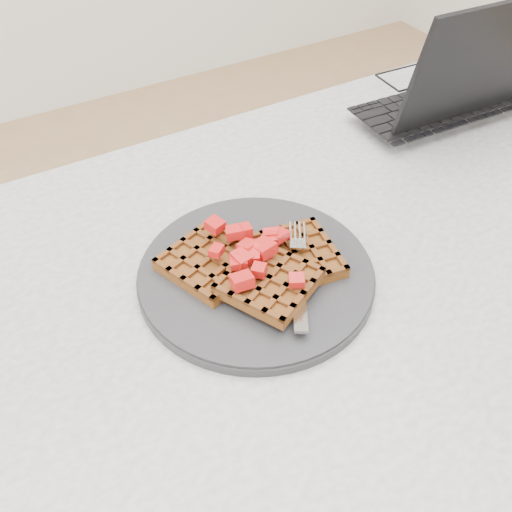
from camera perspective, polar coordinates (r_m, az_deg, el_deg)
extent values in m
plane|color=tan|center=(1.39, 4.57, -23.54)|extent=(4.00, 4.00, 0.00)
cube|color=silver|center=(0.76, 7.61, -1.70)|extent=(1.20, 0.80, 0.03)
cube|color=silver|center=(1.49, 15.61, 4.13)|extent=(0.06, 0.06, 0.72)
cylinder|color=#252528|center=(0.72, 0.00, -1.83)|extent=(0.30, 0.30, 0.02)
imported|color=black|center=(1.13, 16.85, 15.00)|extent=(0.35, 0.24, 0.03)
cube|color=black|center=(1.01, 22.42, 17.64)|extent=(0.31, 0.07, 0.20)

